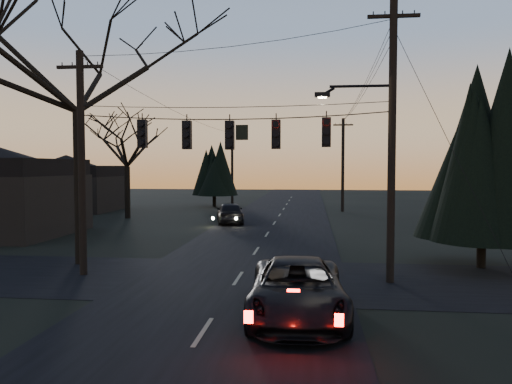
# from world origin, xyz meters

# --- Properties ---
(main_road) EXTENTS (8.00, 120.00, 0.02)m
(main_road) POSITION_xyz_m (0.00, 20.00, 0.01)
(main_road) COLOR black
(main_road) RESTS_ON ground
(cross_road) EXTENTS (60.00, 7.00, 0.02)m
(cross_road) POSITION_xyz_m (0.00, 10.00, 0.01)
(cross_road) COLOR black
(cross_road) RESTS_ON ground
(utility_pole_right) EXTENTS (5.00, 0.30, 10.00)m
(utility_pole_right) POSITION_xyz_m (5.50, 10.00, 0.00)
(utility_pole_right) COLOR black
(utility_pole_right) RESTS_ON ground
(utility_pole_left) EXTENTS (1.80, 0.30, 8.50)m
(utility_pole_left) POSITION_xyz_m (-6.00, 10.00, 0.00)
(utility_pole_left) COLOR black
(utility_pole_left) RESTS_ON ground
(utility_pole_far_r) EXTENTS (1.80, 0.30, 8.50)m
(utility_pole_far_r) POSITION_xyz_m (5.50, 38.00, 0.00)
(utility_pole_far_r) COLOR black
(utility_pole_far_r) RESTS_ON ground
(utility_pole_far_l) EXTENTS (0.30, 0.30, 8.00)m
(utility_pole_far_l) POSITION_xyz_m (-6.00, 46.00, 0.00)
(utility_pole_far_l) COLOR black
(utility_pole_far_l) RESTS_ON ground
(span_signal_assembly) EXTENTS (11.50, 0.44, 1.46)m
(span_signal_assembly) POSITION_xyz_m (-0.24, 10.00, 5.35)
(span_signal_assembly) COLOR black
(span_signal_assembly) RESTS_ON ground
(bare_tree_left) EXTENTS (10.46, 10.46, 12.93)m
(bare_tree_left) POSITION_xyz_m (-7.10, 12.04, 9.04)
(bare_tree_left) COLOR black
(bare_tree_left) RESTS_ON ground
(evergreen_right) EXTENTS (4.28, 4.28, 7.61)m
(evergreen_right) POSITION_xyz_m (9.61, 13.05, 4.40)
(evergreen_right) COLOR black
(evergreen_right) RESTS_ON ground
(bare_tree_dist) EXTENTS (6.79, 6.79, 8.26)m
(bare_tree_dist) POSITION_xyz_m (-11.96, 30.30, 5.77)
(bare_tree_dist) COLOR black
(bare_tree_dist) RESTS_ON ground
(evergreen_dist) EXTENTS (3.89, 3.89, 6.42)m
(evergreen_dist) POSITION_xyz_m (-7.28, 42.32, 3.80)
(evergreen_dist) COLOR black
(evergreen_dist) RESTS_ON ground
(house_left_far) EXTENTS (9.00, 7.00, 5.20)m
(house_left_far) POSITION_xyz_m (-20.00, 36.00, 2.60)
(house_left_far) COLOR black
(house_left_far) RESTS_ON ground
(suv_near) EXTENTS (2.82, 5.71, 1.56)m
(suv_near) POSITION_xyz_m (2.32, 5.46, 0.78)
(suv_near) COLOR black
(suv_near) RESTS_ON ground
(sedan_oncoming_a) EXTENTS (2.76, 4.84, 1.55)m
(sedan_oncoming_a) POSITION_xyz_m (-3.20, 27.55, 0.78)
(sedan_oncoming_a) COLOR black
(sedan_oncoming_a) RESTS_ON ground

